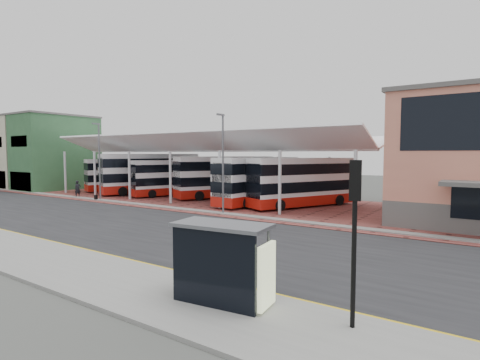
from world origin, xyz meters
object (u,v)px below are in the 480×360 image
at_px(bus_5, 302,182).
at_px(traffic_signal_west, 355,217).
at_px(pedestrian, 78,189).
at_px(bus_2, 174,178).
at_px(bus_shelter, 225,256).
at_px(bus_0, 126,175).
at_px(bus_3, 224,177).
at_px(bus_1, 150,174).
at_px(bus_4, 258,181).

height_order(bus_5, traffic_signal_west, traffic_signal_west).
bearing_deg(pedestrian, bus_2, -38.65).
height_order(bus_5, bus_shelter, bus_5).
distance_m(bus_0, bus_3, 15.53).
distance_m(bus_1, bus_shelter, 35.87).
height_order(bus_4, bus_shelter, bus_4).
xyz_separation_m(bus_1, bus_2, (3.83, 0.08, -0.37)).
distance_m(bus_0, traffic_signal_west, 43.26).
xyz_separation_m(pedestrian, traffic_signal_west, (34.99, -14.29, 2.20)).
height_order(bus_0, pedestrian, bus_0).
bearing_deg(bus_0, pedestrian, -54.38).
xyz_separation_m(bus_3, bus_shelter, (17.62, -24.06, -0.60)).
height_order(bus_2, bus_5, bus_5).
distance_m(bus_1, pedestrian, 8.42).
relative_size(bus_0, bus_5, 0.94).
distance_m(bus_4, bus_shelter, 24.97).
xyz_separation_m(bus_5, pedestrian, (-23.70, -7.31, -1.28)).
height_order(bus_3, traffic_signal_west, traffic_signal_west).
height_order(bus_0, bus_1, bus_1).
relative_size(bus_2, pedestrian, 5.37).
height_order(bus_2, bus_3, bus_3).
distance_m(pedestrian, traffic_signal_west, 37.86).
bearing_deg(bus_4, bus_2, -178.61).
bearing_deg(bus_1, traffic_signal_west, -10.80).
xyz_separation_m(bus_0, bus_5, (25.61, -0.95, 0.15)).
relative_size(bus_5, traffic_signal_west, 2.36).
relative_size(bus_2, bus_shelter, 3.06).
xyz_separation_m(bus_2, pedestrian, (-7.22, -7.64, -1.10)).
relative_size(bus_0, bus_3, 0.93).
distance_m(bus_1, bus_4, 15.88).
bearing_deg(bus_1, bus_2, 25.01).
bearing_deg(bus_2, bus_5, 19.19).
xyz_separation_m(bus_0, pedestrian, (1.91, -8.26, -1.13)).
relative_size(bus_0, bus_2, 1.01).
relative_size(bus_1, traffic_signal_west, 2.58).
distance_m(bus_3, pedestrian, 16.37).
bearing_deg(traffic_signal_west, bus_0, 136.10).
bearing_deg(bus_4, bus_1, -177.43).
xyz_separation_m(bus_0, bus_shelter, (33.13, -23.31, -0.40)).
bearing_deg(bus_1, bus_4, 21.32).
distance_m(bus_0, bus_4, 21.21).
xyz_separation_m(bus_4, bus_shelter, (11.97, -21.91, -0.57)).
bearing_deg(bus_4, bus_shelter, -56.22).
relative_size(bus_2, bus_4, 0.91).
height_order(bus_3, bus_4, bus_3).
bearing_deg(bus_2, bus_3, 32.40).
xyz_separation_m(bus_5, bus_shelter, (7.53, -22.36, -0.55)).
xyz_separation_m(bus_0, bus_3, (15.51, 0.74, 0.19)).
bearing_deg(traffic_signal_west, bus_2, 129.23).
distance_m(bus_3, bus_shelter, 29.82).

